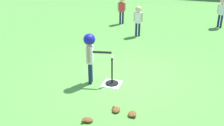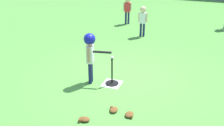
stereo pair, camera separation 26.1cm
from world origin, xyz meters
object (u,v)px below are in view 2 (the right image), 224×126
Objects in this scene: fielder_near_left at (127,7)px; glove_near_bats at (129,114)px; fielder_deep_left at (143,17)px; baseball_on_tee at (112,57)px; glove_by_plate at (114,110)px; batter_child at (90,48)px; glove_tossed_aside at (84,119)px; batting_tee at (112,80)px.

glove_near_bats is at bearing -71.99° from fielder_near_left.
fielder_near_left reaches higher than fielder_deep_left.
glove_near_bats is at bearing -55.35° from baseball_on_tee.
baseball_on_tee is at bearing 112.03° from glove_by_plate.
batter_child is (-0.51, -0.10, 0.20)m from baseball_on_tee.
glove_by_plate is 0.99× the size of glove_tossed_aside.
fielder_near_left is 4.87× the size of glove_by_plate.
glove_by_plate and glove_tossed_aside have the same top height.
fielder_near_left is 6.53m from glove_by_plate.
baseball_on_tee is 0.33× the size of glove_by_plate.
glove_near_bats is 1.00× the size of glove_tossed_aside.
glove_tossed_aside is at bearing -149.07° from glove_near_bats.
fielder_deep_left is at bearing -53.98° from fielder_near_left.
batter_child is 5.44× the size of glove_tossed_aside.
batting_tee is at bearing 90.93° from glove_tossed_aside.
batter_child is 1.13× the size of fielder_near_left.
glove_tossed_aside is at bearing -87.02° from fielder_deep_left.
baseball_on_tee reaches higher than glove_near_bats.
batting_tee is 2.87× the size of glove_tossed_aside.
baseball_on_tee reaches higher than glove_tossed_aside.
fielder_near_left reaches higher than batting_tee.
batting_tee is 0.94m from batter_child.
batter_child is (-0.51, -0.10, 0.79)m from batting_tee.
batting_tee is 8.90× the size of baseball_on_tee.
fielder_deep_left is 4.79× the size of glove_by_plate.
fielder_deep_left is at bearing 98.14° from glove_by_plate.
batter_child is 5.43× the size of glove_near_bats.
batter_child is at bearing -168.47° from batting_tee.
glove_near_bats is (1.30, -1.05, -0.86)m from batter_child.
glove_by_plate and glove_near_bats have the same top height.
glove_by_plate is (1.70, -6.27, -0.68)m from fielder_near_left.
glove_near_bats is (2.06, -6.32, -0.68)m from fielder_near_left.
fielder_deep_left is (-0.25, 3.79, 0.60)m from batting_tee.
batter_child reaches higher than batting_tee.
fielder_near_left is 4.81× the size of glove_near_bats.
baseball_on_tee reaches higher than glove_by_plate.
glove_tossed_aside is at bearing -70.59° from batter_child.
glove_by_plate is (0.70, -4.89, -0.67)m from fielder_deep_left.
fielder_near_left reaches higher than glove_by_plate.
baseball_on_tee is 3.80m from fielder_deep_left.
fielder_deep_left is 4.72× the size of glove_near_bats.
fielder_near_left is at bearing 98.14° from batter_child.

